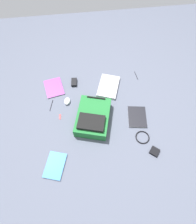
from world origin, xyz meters
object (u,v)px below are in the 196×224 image
Objects in this scene: backpack at (93,118)px; cable_coil at (142,137)px; book_blue at (137,117)px; computer_mouse at (67,101)px; book_manual at (54,88)px; pen_black at (51,105)px; book_comic at (55,165)px; usb_stick at (60,117)px; pen_blue at (136,76)px; power_brick at (74,82)px; earbud_pouch at (154,151)px; laptop at (108,86)px.

backpack is 0.55m from cable_coil.
computer_mouse is at bearing 158.37° from book_blue.
book_manual is 2.12× the size of cable_coil.
book_blue is at bearing -16.41° from pen_black.
pen_black is (-0.03, -0.25, -0.00)m from book_manual.
usb_stick is (0.06, 0.52, -0.00)m from book_comic.
book_manual is 3.16× the size of computer_mouse.
power_brick is at bearing -178.84° from pen_blue.
earbud_pouch is (0.08, -0.16, 0.01)m from cable_coil.
book_blue is at bearing 101.05° from earbud_pouch.
book_manual is 2.08× the size of pen_black.
laptop reaches higher than pen_black.
computer_mouse is at bearing 78.20° from book_comic.
usb_stick is (-0.35, 0.09, -0.06)m from backpack.
book_manual reaches higher than cable_coil.
book_blue is 4.69× the size of usb_stick.
book_manual is at bearing 149.85° from book_blue.
book_manual is 2.64× the size of power_brick.
earbud_pouch is (0.08, -0.40, 0.00)m from book_blue.
backpack is 0.38m from computer_mouse.
backpack is 0.48m from laptop.
book_comic is at bearing -89.84° from book_manual.
laptop is at bearing 109.71° from cable_coil.
earbud_pouch is (0.97, -0.92, 0.01)m from book_manual.
pen_blue is at bearing 77.29° from book_blue.
backpack reaches higher than computer_mouse.
computer_mouse reaches higher than book_comic.
pen_blue is 2.26× the size of usb_stick.
earbud_pouch reaches higher than book_manual.
laptop is 1.34× the size of book_comic.
power_brick is 0.48m from usb_stick.
laptop is 6.62× the size of usb_stick.
book_blue is 1.94× the size of cable_coil.
computer_mouse is at bearing 139.79° from earbud_pouch.
book_manual is 0.25m from pen_black.
usb_stick is (-0.09, -0.18, -0.02)m from computer_mouse.
book_blue reaches higher than cable_coil.
power_brick is (0.09, 0.27, -0.00)m from computer_mouse.
laptop is 0.90m from earbud_pouch.
book_blue is at bearing -7.74° from usb_stick.
cable_coil is 1.07× the size of pen_blue.
pen_blue and usb_stick have the same top height.
earbud_pouch reaches higher than usb_stick.
power_brick is (-0.17, 0.54, -0.05)m from backpack.
laptop is 0.42m from power_brick.
earbud_pouch is at bearing -93.05° from pen_blue.
computer_mouse reaches higher than cable_coil.
cable_coil is at bearing -28.86° from pen_black.
cable_coil is 1.24× the size of power_brick.
cable_coil is at bearing -50.94° from power_brick.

